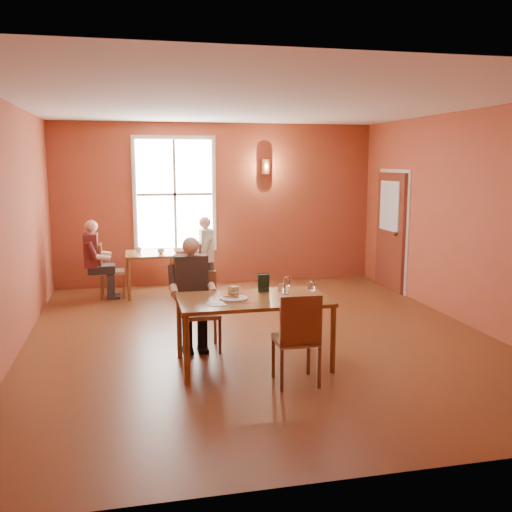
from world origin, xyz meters
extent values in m
cube|color=brown|center=(0.00, 0.00, 0.00)|extent=(6.00, 7.00, 0.01)
cube|color=brown|center=(0.00, 3.50, 1.50)|extent=(6.00, 0.04, 3.00)
cube|color=brown|center=(0.00, -3.50, 1.50)|extent=(6.00, 0.04, 3.00)
cube|color=brown|center=(-3.00, 0.00, 1.50)|extent=(0.04, 7.00, 3.00)
cube|color=brown|center=(3.00, 0.00, 1.50)|extent=(0.04, 7.00, 3.00)
cube|color=white|center=(0.00, 0.00, 3.00)|extent=(6.00, 7.00, 0.04)
cube|color=white|center=(-0.80, 3.45, 1.70)|extent=(1.36, 0.10, 1.96)
cube|color=maroon|center=(2.94, 2.30, 1.05)|extent=(0.12, 1.04, 2.10)
cylinder|color=brown|center=(0.90, 3.40, 2.20)|extent=(0.16, 0.16, 0.28)
cylinder|color=silver|center=(-0.53, -1.04, 0.80)|extent=(0.40, 0.40, 0.04)
cube|color=#AF874A|center=(-0.52, -0.97, 0.84)|extent=(0.12, 0.12, 0.11)
cube|color=black|center=(-0.12, -0.76, 0.89)|extent=(0.14, 0.08, 0.22)
cube|color=silver|center=(-0.39, -1.25, 0.78)|extent=(0.21, 0.03, 0.00)
cube|color=white|center=(-0.75, -1.23, 0.79)|extent=(0.20, 0.20, 0.01)
imported|color=white|center=(-1.12, 2.63, 0.79)|extent=(0.14, 0.14, 0.09)
imported|color=white|center=(-1.49, 2.84, 0.79)|extent=(0.10, 0.10, 0.09)
camera|label=1|loc=(-1.63, -7.10, 2.29)|focal=40.00mm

